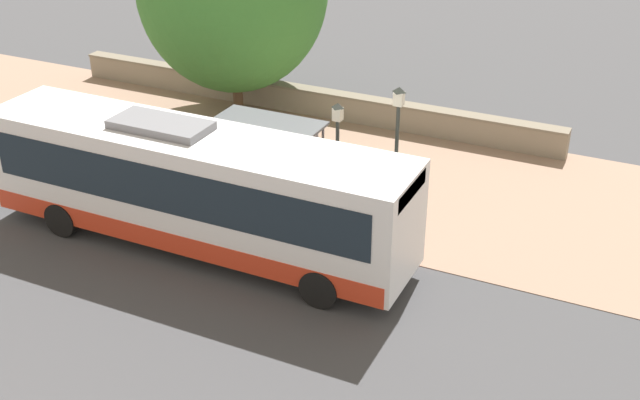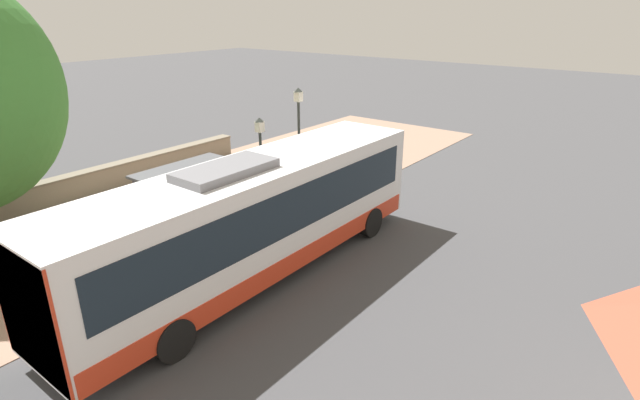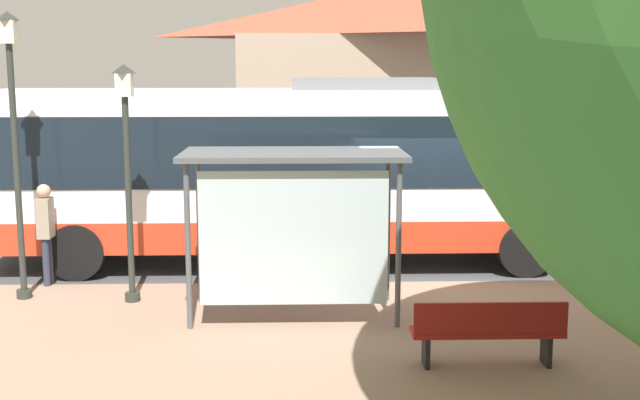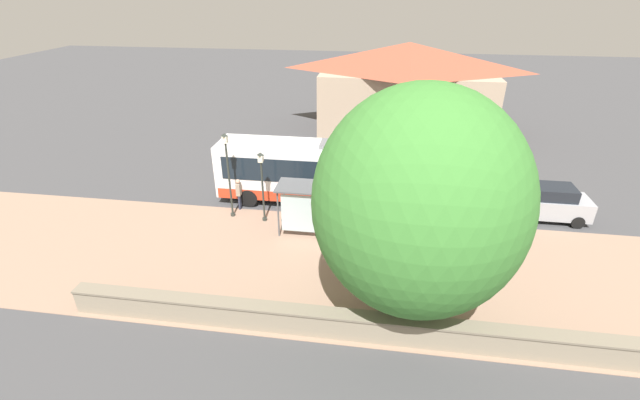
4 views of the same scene
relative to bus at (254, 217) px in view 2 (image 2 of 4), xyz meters
The scene contains 9 objects.
ground_plane 3.05m from the bus, 130.01° to the right, with size 120.00×120.00×0.00m, color #424244.
sidewalk_plaza 6.61m from the bus, 162.87° to the right, with size 9.00×44.00×0.02m.
stone_wall 10.38m from the bus, 169.52° to the right, with size 0.60×20.00×1.02m.
bus is the anchor object (origin of this frame).
bus_shelter 3.53m from the bus, behind, with size 1.65×3.27×2.49m.
pedestrian 4.96m from the bus, 108.67° to the left, with size 0.34×0.23×1.77m.
bench 6.11m from the bus, 160.41° to the right, with size 0.40×1.89×0.88m.
street_lamp_near 3.99m from the bus, 131.00° to the left, with size 0.28×0.28×3.76m.
street_lamp_far 5.41m from the bus, 116.44° to the left, with size 0.28×0.28×4.56m.
Camera 2 is at (10.76, -7.01, 7.26)m, focal length 28.00 mm.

